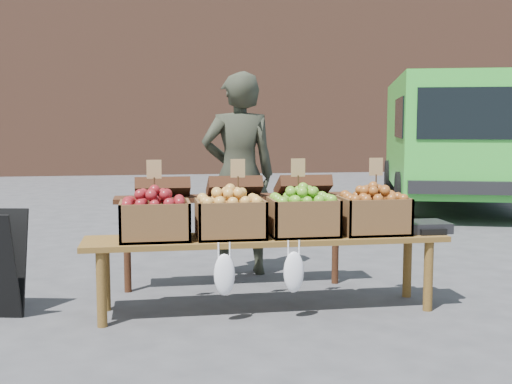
{
  "coord_description": "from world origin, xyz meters",
  "views": [
    {
      "loc": [
        -1.41,
        -4.88,
        1.41
      ],
      "look_at": [
        -0.56,
        0.27,
        0.85
      ],
      "focal_mm": 45.0,
      "sensor_mm": 36.0,
      "label": 1
    }
  ],
  "objects": [
    {
      "name": "ground",
      "position": [
        0.0,
        0.0,
        0.0
      ],
      "size": [
        80.0,
        80.0,
        0.0
      ],
      "primitive_type": "plane",
      "color": "#414144"
    },
    {
      "name": "brick_building",
      "position": [
        0.0,
        15.0,
        5.0
      ],
      "size": [
        24.0,
        4.0,
        10.0
      ],
      "primitive_type": "cube",
      "color": "brown",
      "rests_on": "ground"
    },
    {
      "name": "delivery_van",
      "position": [
        3.65,
        5.26,
        1.07
      ],
      "size": [
        3.55,
        5.23,
        2.14
      ],
      "primitive_type": null,
      "rotation": [
        0.0,
        0.0,
        -0.31
      ],
      "color": "green",
      "rests_on": "ground"
    },
    {
      "name": "vendor",
      "position": [
        -0.6,
        1.0,
        0.94
      ],
      "size": [
        0.69,
        0.46,
        1.88
      ],
      "primitive_type": "imported",
      "rotation": [
        0.0,
        0.0,
        3.16
      ],
      "color": "#2C2F23",
      "rests_on": "ground"
    },
    {
      "name": "back_table",
      "position": [
        -0.71,
        0.49,
        0.52
      ],
      "size": [
        2.1,
        0.44,
        1.04
      ],
      "primitive_type": null,
      "color": "#391E10",
      "rests_on": "ground"
    },
    {
      "name": "display_bench",
      "position": [
        -0.56,
        -0.23,
        0.28
      ],
      "size": [
        2.7,
        0.56,
        0.57
      ],
      "primitive_type": null,
      "color": "brown",
      "rests_on": "ground"
    },
    {
      "name": "crate_golden_apples",
      "position": [
        -1.38,
        -0.23,
        0.71
      ],
      "size": [
        0.5,
        0.4,
        0.28
      ],
      "primitive_type": null,
      "color": "maroon",
      "rests_on": "display_bench"
    },
    {
      "name": "crate_russet_pears",
      "position": [
        -0.83,
        -0.23,
        0.71
      ],
      "size": [
        0.5,
        0.4,
        0.28
      ],
      "primitive_type": null,
      "color": "gold",
      "rests_on": "display_bench"
    },
    {
      "name": "crate_red_apples",
      "position": [
        -0.28,
        -0.23,
        0.71
      ],
      "size": [
        0.5,
        0.4,
        0.28
      ],
      "primitive_type": null,
      "color": "#518820",
      "rests_on": "display_bench"
    },
    {
      "name": "crate_green_apples",
      "position": [
        0.27,
        -0.23,
        0.71
      ],
      "size": [
        0.5,
        0.4,
        0.28
      ],
      "primitive_type": null,
      "color": "#A35421",
      "rests_on": "display_bench"
    },
    {
      "name": "weighing_scale",
      "position": [
        0.69,
        -0.23,
        0.61
      ],
      "size": [
        0.34,
        0.3,
        0.08
      ],
      "primitive_type": "cube",
      "color": "black",
      "rests_on": "display_bench"
    }
  ]
}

